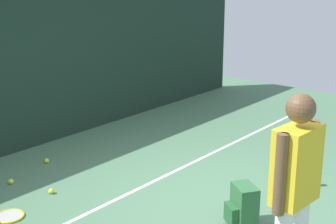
{
  "coord_description": "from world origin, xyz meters",
  "views": [
    {
      "loc": [
        -4.14,
        -3.03,
        2.56
      ],
      "look_at": [
        0.0,
        0.4,
        1.0
      ],
      "focal_mm": 52.93,
      "sensor_mm": 36.0,
      "label": 1
    }
  ],
  "objects_px": {
    "backpack": "(243,206)",
    "water_bottle": "(309,177)",
    "tennis_ball_by_fence": "(51,191)",
    "tennis_player": "(295,188)",
    "tennis_racket": "(7,217)",
    "tennis_ball_mid_court": "(47,161)",
    "tennis_ball_near_player": "(11,181)"
  },
  "relations": [
    {
      "from": "tennis_racket",
      "to": "tennis_ball_mid_court",
      "type": "xyz_separation_m",
      "value": [
        1.24,
        0.96,
        0.02
      ]
    },
    {
      "from": "backpack",
      "to": "water_bottle",
      "type": "relative_size",
      "value": 1.73
    },
    {
      "from": "tennis_racket",
      "to": "tennis_ball_near_player",
      "type": "bearing_deg",
      "value": 35.7
    },
    {
      "from": "tennis_ball_by_fence",
      "to": "tennis_racket",
      "type": "bearing_deg",
      "value": -169.2
    },
    {
      "from": "tennis_ball_by_fence",
      "to": "water_bottle",
      "type": "distance_m",
      "value": 3.11
    },
    {
      "from": "tennis_racket",
      "to": "water_bottle",
      "type": "height_order",
      "value": "water_bottle"
    },
    {
      "from": "backpack",
      "to": "tennis_ball_by_fence",
      "type": "distance_m",
      "value": 2.28
    },
    {
      "from": "tennis_ball_near_player",
      "to": "water_bottle",
      "type": "relative_size",
      "value": 0.26
    },
    {
      "from": "tennis_racket",
      "to": "tennis_player",
      "type": "bearing_deg",
      "value": -94.98
    },
    {
      "from": "tennis_ball_near_player",
      "to": "tennis_ball_mid_court",
      "type": "relative_size",
      "value": 1.0
    },
    {
      "from": "tennis_ball_by_fence",
      "to": "water_bottle",
      "type": "height_order",
      "value": "water_bottle"
    },
    {
      "from": "tennis_ball_by_fence",
      "to": "water_bottle",
      "type": "bearing_deg",
      "value": -46.61
    },
    {
      "from": "backpack",
      "to": "tennis_ball_near_player",
      "type": "height_order",
      "value": "backpack"
    },
    {
      "from": "tennis_player",
      "to": "backpack",
      "type": "bearing_deg",
      "value": 53.45
    },
    {
      "from": "backpack",
      "to": "tennis_ball_near_player",
      "type": "bearing_deg",
      "value": -126.22
    },
    {
      "from": "tennis_player",
      "to": "tennis_ball_by_fence",
      "type": "distance_m",
      "value": 3.17
    },
    {
      "from": "tennis_racket",
      "to": "water_bottle",
      "type": "bearing_deg",
      "value": -55.59
    },
    {
      "from": "backpack",
      "to": "tennis_ball_near_player",
      "type": "relative_size",
      "value": 6.67
    },
    {
      "from": "water_bottle",
      "to": "tennis_ball_by_fence",
      "type": "bearing_deg",
      "value": 133.39
    },
    {
      "from": "tennis_ball_mid_court",
      "to": "backpack",
      "type": "bearing_deg",
      "value": -85.43
    },
    {
      "from": "backpack",
      "to": "tennis_ball_mid_court",
      "type": "bearing_deg",
      "value": -140.72
    },
    {
      "from": "backpack",
      "to": "tennis_ball_mid_court",
      "type": "xyz_separation_m",
      "value": [
        -0.24,
        2.96,
        -0.18
      ]
    },
    {
      "from": "backpack",
      "to": "tennis_ball_by_fence",
      "type": "bearing_deg",
      "value": -124.69
    },
    {
      "from": "tennis_player",
      "to": "water_bottle",
      "type": "xyz_separation_m",
      "value": [
        2.12,
        0.77,
        -0.84
      ]
    },
    {
      "from": "tennis_racket",
      "to": "tennis_ball_by_fence",
      "type": "height_order",
      "value": "tennis_ball_by_fence"
    },
    {
      "from": "tennis_racket",
      "to": "water_bottle",
      "type": "xyz_separation_m",
      "value": [
        2.81,
        -2.13,
        0.11
      ]
    },
    {
      "from": "tennis_racket",
      "to": "tennis_ball_near_player",
      "type": "distance_m",
      "value": 0.91
    },
    {
      "from": "tennis_racket",
      "to": "tennis_ball_mid_court",
      "type": "bearing_deg",
      "value": 19.33
    },
    {
      "from": "backpack",
      "to": "water_bottle",
      "type": "height_order",
      "value": "backpack"
    },
    {
      "from": "tennis_racket",
      "to": "water_bottle",
      "type": "distance_m",
      "value": 3.53
    },
    {
      "from": "tennis_ball_near_player",
      "to": "tennis_ball_by_fence",
      "type": "bearing_deg",
      "value": -76.52
    },
    {
      "from": "tennis_player",
      "to": "backpack",
      "type": "relative_size",
      "value": 3.86
    }
  ]
}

